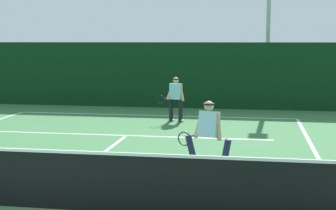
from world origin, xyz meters
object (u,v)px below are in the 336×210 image
Objects in this scene: tennis_ball_extra at (36,153)px; light_pole at (269,4)px; player_far at (175,97)px; tennis_ball at (147,166)px; player_near at (208,134)px.

tennis_ball_extra is 0.01× the size of light_pole.
light_pole reaches higher than tennis_ball_extra.
tennis_ball_extra is (-2.59, -5.65, -0.81)m from player_far.
tennis_ball is at bearing -14.84° from tennis_ball_extra.
tennis_ball_extra is at bearing -118.11° from light_pole.
tennis_ball is at bearing -103.71° from light_pole.
light_pole is (5.80, 10.87, 4.30)m from tennis_ball_extra.
player_near is 23.40× the size of tennis_ball.
player_near is at bearing -10.13° from tennis_ball.
player_near is 12.48m from light_pole.
tennis_ball_extra is at bearing 83.45° from player_far.
player_far is at bearing 65.34° from tennis_ball_extra.
player_far reaches higher than tennis_ball_extra.
player_near is 6.90m from player_far.
light_pole is at bearing 61.89° from tennis_ball_extra.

